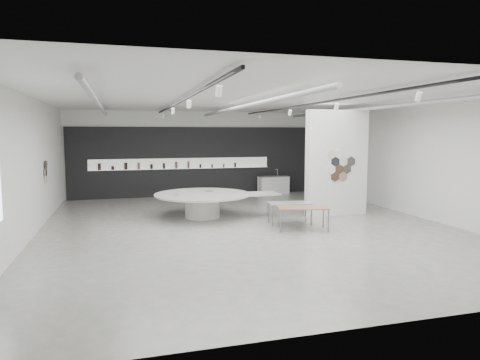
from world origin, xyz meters
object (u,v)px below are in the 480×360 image
object	(u,v)px
sample_table_wood	(303,209)
sample_table_stone	(290,204)
display_island	(205,202)
partition_column	(337,163)
kitchen_counter	(273,185)

from	to	relation	value
sample_table_wood	sample_table_stone	size ratio (longest dim) A/B	1.15
display_island	partition_column	bearing A→B (deg)	-11.21
sample_table_stone	sample_table_wood	bearing A→B (deg)	-87.55
partition_column	display_island	world-z (taller)	partition_column
sample_table_stone	kitchen_counter	xyz separation A→B (m)	(1.86, 6.53, -0.20)
partition_column	sample_table_stone	bearing A→B (deg)	-154.82
display_island	sample_table_wood	bearing A→B (deg)	-49.59
sample_table_wood	kitchen_counter	size ratio (longest dim) A/B	1.05
partition_column	display_island	bearing A→B (deg)	170.74
display_island	sample_table_stone	size ratio (longest dim) A/B	3.05
sample_table_wood	kitchen_counter	bearing A→B (deg)	76.26
partition_column	sample_table_wood	xyz separation A→B (m)	(-2.09, -1.90, -1.17)
partition_column	kitchen_counter	distance (m)	5.71
display_island	sample_table_stone	distance (m)	2.92
display_island	sample_table_wood	world-z (taller)	display_island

